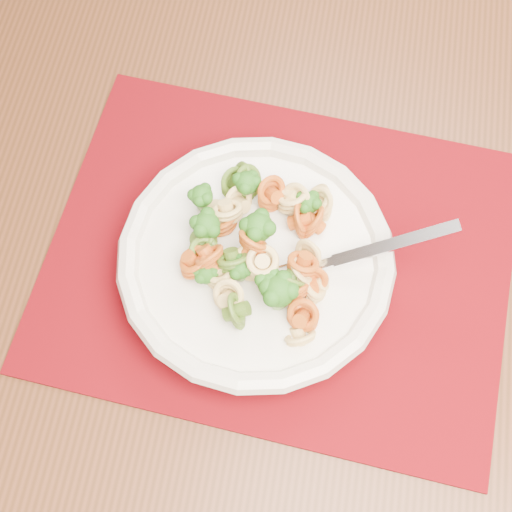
% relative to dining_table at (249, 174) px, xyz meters
% --- Properties ---
extents(dining_table, '(1.61, 1.26, 0.79)m').
position_rel_dining_table_xyz_m(dining_table, '(0.00, 0.00, 0.00)').
color(dining_table, '#512916').
rests_on(dining_table, ground).
extents(placemat, '(0.49, 0.41, 0.00)m').
position_rel_dining_table_xyz_m(placemat, '(0.09, -0.13, 0.11)').
color(placemat, '#570306').
rests_on(placemat, dining_table).
extents(pasta_bowl, '(0.25, 0.25, 0.05)m').
position_rel_dining_table_xyz_m(pasta_bowl, '(0.08, -0.15, 0.14)').
color(pasta_bowl, silver).
rests_on(pasta_bowl, placemat).
extents(pasta_broccoli_heap, '(0.21, 0.21, 0.06)m').
position_rel_dining_table_xyz_m(pasta_broccoli_heap, '(0.08, -0.15, 0.16)').
color(pasta_broccoli_heap, tan).
rests_on(pasta_broccoli_heap, pasta_bowl).
extents(fork, '(0.16, 0.12, 0.08)m').
position_rel_dining_table_xyz_m(fork, '(0.13, -0.15, 0.15)').
color(fork, silver).
rests_on(fork, pasta_bowl).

